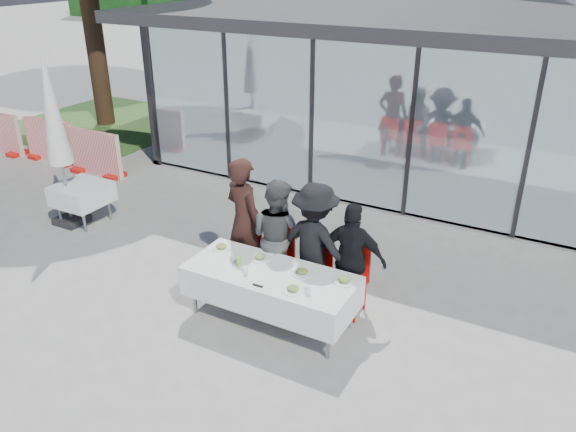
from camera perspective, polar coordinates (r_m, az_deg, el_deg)
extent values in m
plane|color=gray|center=(7.92, -4.84, -9.46)|extent=(90.00, 90.00, 0.00)
cube|color=gray|center=(14.20, 20.36, 5.39)|extent=(14.00, 8.00, 0.10)
cube|color=black|center=(17.60, 23.38, 13.79)|extent=(14.00, 0.20, 3.20)
cube|color=black|center=(16.16, -4.19, 14.85)|extent=(0.20, 8.00, 3.20)
cube|color=silver|center=(9.99, 17.76, 7.18)|extent=(13.60, 0.06, 3.10)
cube|color=#2D2D30|center=(13.14, 22.28, 18.36)|extent=(14.80, 8.80, 0.24)
cube|color=#262628|center=(13.00, -13.40, 11.69)|extent=(0.08, 0.10, 3.10)
cube|color=#262628|center=(11.82, -6.15, 10.91)|extent=(0.08, 0.10, 3.10)
cube|color=#262628|center=(10.87, 2.48, 9.76)|extent=(0.08, 0.10, 3.10)
cube|color=#262628|center=(10.20, 12.41, 8.15)|extent=(0.08, 0.10, 3.10)
cube|color=#262628|center=(9.87, 23.25, 6.10)|extent=(0.08, 0.10, 3.10)
cube|color=red|center=(13.23, 8.80, 7.13)|extent=(0.45, 0.45, 0.90)
cube|color=red|center=(13.30, 15.65, 6.58)|extent=(0.45, 0.45, 0.90)
cube|color=red|center=(12.55, 26.15, 3.78)|extent=(0.45, 0.45, 0.90)
cube|color=#113714|center=(33.50, 27.15, 18.75)|extent=(6.50, 2.00, 4.40)
cube|color=white|center=(7.40, -1.78, -7.10)|extent=(2.26, 0.96, 0.42)
cylinder|color=gray|center=(7.75, -9.54, -7.48)|extent=(0.06, 0.06, 0.71)
cylinder|color=gray|center=(6.87, 4.12, -11.89)|extent=(0.06, 0.06, 0.71)
cylinder|color=gray|center=(8.22, -6.59, -5.21)|extent=(0.06, 0.06, 0.71)
cylinder|color=gray|center=(7.40, 6.42, -8.97)|extent=(0.06, 0.06, 0.71)
imported|color=#331B16|center=(8.15, -4.48, -0.53)|extent=(0.90, 0.90, 1.93)
cube|color=red|center=(8.33, -4.66, -3.94)|extent=(0.44, 0.44, 0.05)
cube|color=red|center=(8.36, -3.98, -1.85)|extent=(0.44, 0.04, 0.55)
cylinder|color=red|center=(8.40, -6.31, -5.56)|extent=(0.04, 0.04, 0.43)
cylinder|color=red|center=(8.23, -4.23, -6.20)|extent=(0.04, 0.04, 0.43)
cylinder|color=red|center=(8.66, -4.97, -4.50)|extent=(0.04, 0.04, 0.43)
cylinder|color=red|center=(8.49, -2.92, -5.09)|extent=(0.04, 0.04, 0.43)
imported|color=#515151|center=(7.94, -1.11, -2.07)|extent=(0.99, 0.99, 1.71)
cube|color=red|center=(8.07, -1.37, -4.86)|extent=(0.44, 0.44, 0.05)
cube|color=red|center=(8.10, -0.68, -2.71)|extent=(0.44, 0.04, 0.55)
cylinder|color=red|center=(8.14, -3.09, -6.54)|extent=(0.04, 0.04, 0.43)
cylinder|color=red|center=(7.98, -0.86, -7.20)|extent=(0.04, 0.04, 0.43)
cylinder|color=red|center=(8.40, -1.81, -5.41)|extent=(0.04, 0.04, 0.43)
cylinder|color=red|center=(8.25, 0.37, -6.02)|extent=(0.04, 0.04, 0.43)
imported|color=black|center=(7.68, 2.77, -2.87)|extent=(1.29, 1.29, 1.76)
cube|color=red|center=(7.83, 2.44, -5.90)|extent=(0.44, 0.44, 0.05)
cube|color=red|center=(7.86, 3.12, -3.67)|extent=(0.44, 0.04, 0.55)
cylinder|color=red|center=(7.89, 0.64, -7.64)|extent=(0.04, 0.04, 0.43)
cylinder|color=red|center=(7.75, 3.02, -8.32)|extent=(0.04, 0.04, 0.43)
cylinder|color=red|center=(8.16, 1.83, -6.43)|extent=(0.04, 0.04, 0.43)
cylinder|color=red|center=(8.03, 4.14, -7.06)|extent=(0.04, 0.04, 0.43)
imported|color=black|center=(7.53, 6.51, -4.35)|extent=(1.01, 1.01, 1.60)
cube|color=red|center=(7.65, 6.15, -6.89)|extent=(0.44, 0.44, 0.05)
cube|color=red|center=(7.68, 6.82, -4.60)|extent=(0.44, 0.04, 0.55)
cylinder|color=red|center=(7.69, 4.29, -8.68)|extent=(0.04, 0.04, 0.43)
cylinder|color=red|center=(7.58, 6.80, -9.37)|extent=(0.04, 0.04, 0.43)
cylinder|color=red|center=(7.97, 5.38, -7.39)|extent=(0.04, 0.04, 0.43)
cylinder|color=red|center=(7.86, 7.81, -8.03)|extent=(0.04, 0.04, 0.43)
cylinder|color=white|center=(7.89, -6.78, -3.25)|extent=(0.27, 0.27, 0.01)
ellipsoid|color=#B49548|center=(7.87, -6.79, -3.04)|extent=(0.15, 0.15, 0.05)
cylinder|color=white|center=(7.58, -2.83, -4.34)|extent=(0.27, 0.27, 0.01)
ellipsoid|color=#3A6827|center=(7.57, -2.84, -4.12)|extent=(0.15, 0.15, 0.05)
cylinder|color=white|center=(7.25, 1.48, -5.84)|extent=(0.27, 0.27, 0.01)
ellipsoid|color=#B49548|center=(7.23, 1.48, -5.61)|extent=(0.15, 0.15, 0.05)
cylinder|color=white|center=(7.11, 5.73, -6.65)|extent=(0.27, 0.27, 0.01)
ellipsoid|color=#3A6827|center=(7.09, 5.74, -6.41)|extent=(0.15, 0.15, 0.05)
cylinder|color=white|center=(6.90, 0.52, -7.57)|extent=(0.27, 0.27, 0.01)
ellipsoid|color=#3A6827|center=(6.88, 0.52, -7.33)|extent=(0.15, 0.15, 0.05)
cylinder|color=#76AA47|center=(7.42, -5.03, -4.59)|extent=(0.06, 0.06, 0.13)
cylinder|color=silver|center=(7.25, -4.35, -5.48)|extent=(0.07, 0.07, 0.10)
cylinder|color=silver|center=(6.84, 2.02, -7.48)|extent=(0.07, 0.07, 0.10)
cube|color=black|center=(7.00, -3.08, -7.07)|extent=(0.14, 0.03, 0.01)
cube|color=white|center=(10.75, -20.20, 2.13)|extent=(0.86, 0.86, 0.36)
cylinder|color=gray|center=(10.87, -22.26, 0.88)|extent=(0.05, 0.05, 0.72)
cylinder|color=gray|center=(10.43, -20.12, 0.25)|extent=(0.05, 0.05, 0.72)
cylinder|color=gray|center=(11.21, -19.98, 2.00)|extent=(0.05, 0.05, 0.72)
cylinder|color=gray|center=(10.80, -17.82, 1.43)|extent=(0.05, 0.05, 0.72)
cube|color=black|center=(11.00, -21.10, -0.36)|extent=(0.50, 0.50, 0.12)
cylinder|color=gray|center=(10.54, -22.19, 5.98)|extent=(0.06, 0.06, 2.70)
cone|color=silver|center=(10.35, -22.85, 9.79)|extent=(0.44, 0.44, 1.84)
cube|color=red|center=(13.10, -18.98, 6.08)|extent=(1.40, 0.12, 1.00)
cube|color=red|center=(13.60, -20.17, 4.56)|extent=(0.30, 0.45, 0.10)
cube|color=red|center=(12.89, -17.16, 3.91)|extent=(0.30, 0.45, 0.10)
cube|color=red|center=(14.37, -22.99, 7.07)|extent=(1.40, 0.22, 1.00)
cube|color=red|center=(14.88, -23.94, 5.65)|extent=(0.30, 0.45, 0.10)
cube|color=red|center=(14.13, -21.38, 5.12)|extent=(0.30, 0.45, 0.10)
cube|color=red|center=(15.54, -27.22, 7.54)|extent=(1.40, 0.12, 1.00)
cube|color=red|center=(15.26, -25.79, 5.76)|extent=(0.30, 0.45, 0.10)
cylinder|color=#382316|center=(16.83, -18.98, 16.11)|extent=(0.50, 0.50, 4.40)
cylinder|color=#382316|center=(18.98, 18.93, 13.31)|extent=(0.44, 0.44, 2.00)
cube|color=#385926|center=(17.26, -17.96, 8.96)|extent=(5.00, 5.00, 0.02)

